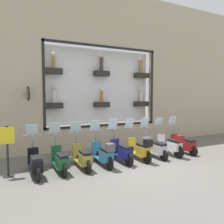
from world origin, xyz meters
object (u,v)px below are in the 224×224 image
at_px(scooter_white_1, 171,145).
at_px(scooter_silver_2, 155,148).
at_px(scooter_black_8, 35,163).
at_px(shop_sign_post, 8,149).
at_px(scooter_yellow_3, 140,149).
at_px(scooter_olive_6, 83,157).
at_px(scooter_navy_4, 122,152).
at_px(scooter_teal_5, 104,154).
at_px(scooter_red_0, 184,144).
at_px(scooter_green_7, 60,160).

xyz_separation_m(scooter_white_1, scooter_silver_2, (0.05, 0.83, -0.07)).
bearing_deg(scooter_black_8, shop_sign_post, 67.66).
relative_size(scooter_silver_2, scooter_yellow_3, 0.99).
height_order(scooter_white_1, scooter_olive_6, scooter_olive_6).
xyz_separation_m(scooter_yellow_3, scooter_olive_6, (0.06, 2.48, -0.05)).
height_order(scooter_navy_4, shop_sign_post, shop_sign_post).
height_order(scooter_silver_2, scooter_yellow_3, scooter_yellow_3).
height_order(scooter_navy_4, scooter_teal_5, scooter_navy_4).
relative_size(scooter_red_0, scooter_white_1, 0.99).
bearing_deg(scooter_red_0, scooter_navy_4, 89.88).
height_order(scooter_yellow_3, scooter_teal_5, scooter_teal_5).
bearing_deg(scooter_olive_6, scooter_white_1, -90.72).
distance_m(scooter_white_1, scooter_navy_4, 2.48).
xyz_separation_m(scooter_yellow_3, scooter_navy_4, (0.06, 0.83, -0.03)).
distance_m(scooter_navy_4, scooter_olive_6, 1.65).
bearing_deg(scooter_olive_6, scooter_silver_2, -90.03).
height_order(scooter_silver_2, scooter_black_8, scooter_silver_2).
bearing_deg(scooter_silver_2, scooter_green_7, 89.97).
bearing_deg(scooter_black_8, scooter_green_7, -90.03).
relative_size(scooter_white_1, scooter_yellow_3, 1.00).
bearing_deg(scooter_green_7, scooter_white_1, -90.61).
distance_m(scooter_silver_2, shop_sign_post, 5.81).
height_order(scooter_olive_6, scooter_black_8, scooter_olive_6).
distance_m(scooter_black_8, shop_sign_post, 1.02).
relative_size(scooter_silver_2, scooter_navy_4, 0.99).
distance_m(scooter_yellow_3, scooter_olive_6, 2.48).
relative_size(scooter_yellow_3, scooter_navy_4, 1.00).
bearing_deg(scooter_yellow_3, scooter_teal_5, 90.09).
relative_size(scooter_green_7, shop_sign_post, 1.05).
bearing_deg(shop_sign_post, scooter_green_7, -101.60).
bearing_deg(scooter_red_0, scooter_white_1, 93.54).
height_order(scooter_teal_5, scooter_black_8, scooter_teal_5).
distance_m(scooter_white_1, scooter_olive_6, 4.13).
xyz_separation_m(scooter_navy_4, scooter_teal_5, (-0.07, 0.83, 0.03)).
xyz_separation_m(scooter_olive_6, shop_sign_post, (0.34, 2.47, 0.50)).
bearing_deg(shop_sign_post, scooter_white_1, -93.39).
bearing_deg(scooter_navy_4, shop_sign_post, 85.39).
bearing_deg(scooter_green_7, scooter_silver_2, -90.03).
xyz_separation_m(scooter_navy_4, scooter_olive_6, (-0.01, 1.65, -0.02)).
bearing_deg(scooter_red_0, shop_sign_post, 87.38).
bearing_deg(scooter_red_0, scooter_black_8, 89.98).
bearing_deg(scooter_red_0, scooter_green_7, 89.98).
height_order(scooter_silver_2, scooter_olive_6, scooter_olive_6).
relative_size(scooter_red_0, scooter_teal_5, 1.00).
distance_m(scooter_red_0, scooter_black_8, 6.61).
bearing_deg(scooter_navy_4, scooter_yellow_3, -94.38).
xyz_separation_m(scooter_teal_5, shop_sign_post, (0.40, 3.30, 0.45)).
height_order(scooter_red_0, scooter_silver_2, scooter_red_0).
bearing_deg(scooter_black_8, scooter_white_1, -90.53).
height_order(scooter_red_0, scooter_white_1, scooter_red_0).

